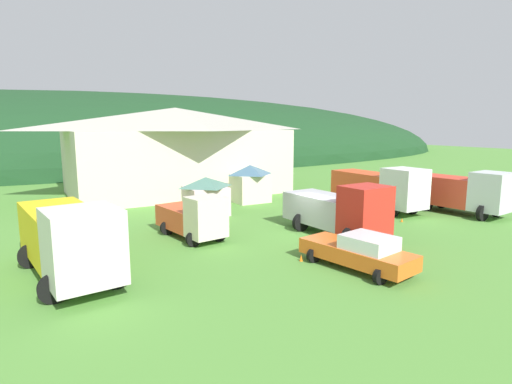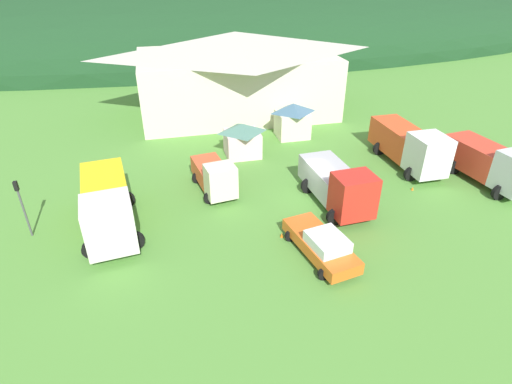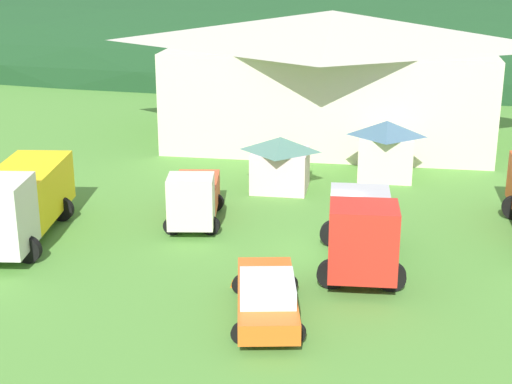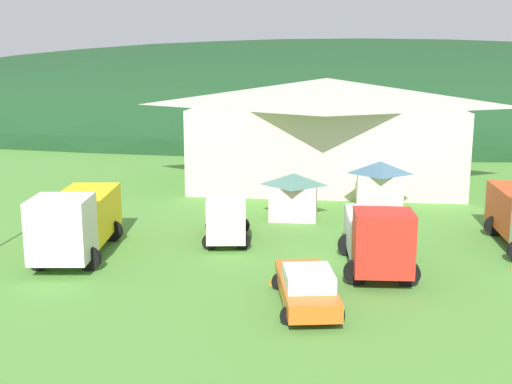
# 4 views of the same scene
# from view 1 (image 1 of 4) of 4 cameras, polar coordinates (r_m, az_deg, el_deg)

# --- Properties ---
(ground_plane) EXTENTS (200.00, 200.00, 0.00)m
(ground_plane) POSITION_cam_1_polar(r_m,az_deg,el_deg) (25.15, 6.77, -5.77)
(ground_plane) COLOR #518C38
(forested_hill_backdrop) EXTENTS (162.06, 60.00, 24.31)m
(forested_hill_backdrop) POSITION_cam_1_polar(r_m,az_deg,el_deg) (82.11, -19.58, 4.19)
(forested_hill_backdrop) COLOR #193D1E
(forested_hill_backdrop) RESTS_ON ground
(depot_building) EXTENTS (20.72, 12.55, 8.05)m
(depot_building) POSITION_cam_1_polar(r_m,az_deg,el_deg) (40.72, -10.86, 5.80)
(depot_building) COLOR beige
(depot_building) RESTS_ON ground
(play_shed_cream) EXTENTS (3.04, 2.66, 3.14)m
(play_shed_cream) POSITION_cam_1_polar(r_m,az_deg,el_deg) (35.04, -0.81, 1.26)
(play_shed_cream) COLOR beige
(play_shed_cream) RESTS_ON ground
(play_shed_pink) EXTENTS (2.99, 2.80, 2.76)m
(play_shed_pink) POSITION_cam_1_polar(r_m,az_deg,el_deg) (30.24, -6.89, -0.47)
(play_shed_pink) COLOR beige
(play_shed_pink) RESTS_ON ground
(flatbed_truck_yellow) EXTENTS (3.96, 8.22, 3.39)m
(flatbed_truck_yellow) POSITION_cam_1_polar(r_m,az_deg,el_deg) (19.34, -24.32, -5.66)
(flatbed_truck_yellow) COLOR silver
(flatbed_truck_yellow) RESTS_ON ground
(light_truck_cream) EXTENTS (2.89, 5.38, 2.62)m
(light_truck_cream) POSITION_cam_1_polar(r_m,az_deg,el_deg) (24.04, -8.54, -3.45)
(light_truck_cream) COLOR beige
(light_truck_cream) RESTS_ON ground
(crane_truck_red) EXTENTS (3.48, 6.92, 3.23)m
(crane_truck_red) POSITION_cam_1_polar(r_m,az_deg,el_deg) (24.65, 11.34, -2.39)
(crane_truck_red) COLOR red
(crane_truck_red) RESTS_ON ground
(heavy_rig_white) EXTENTS (3.24, 7.87, 3.39)m
(heavy_rig_white) POSITION_cam_1_polar(r_m,az_deg,el_deg) (33.03, 16.65, 0.66)
(heavy_rig_white) COLOR white
(heavy_rig_white) RESTS_ON ground
(tow_truck_silver) EXTENTS (3.66, 7.05, 3.25)m
(tow_truck_silver) POSITION_cam_1_polar(r_m,az_deg,el_deg) (33.78, 26.47, 0.13)
(tow_truck_silver) COLOR silver
(tow_truck_silver) RESTS_ON ground
(service_pickup_orange) EXTENTS (3.02, 5.61, 1.66)m
(service_pickup_orange) POSITION_cam_1_polar(r_m,az_deg,el_deg) (19.50, 13.97, -7.92)
(service_pickup_orange) COLOR orange
(service_pickup_orange) RESTS_ON ground
(traffic_cone_near_pickup) EXTENTS (0.36, 0.36, 0.63)m
(traffic_cone_near_pickup) POSITION_cam_1_polar(r_m,az_deg,el_deg) (20.37, 6.19, -9.39)
(traffic_cone_near_pickup) COLOR orange
(traffic_cone_near_pickup) RESTS_ON ground
(traffic_cone_mid_row) EXTENTS (0.36, 0.36, 0.52)m
(traffic_cone_mid_row) POSITION_cam_1_polar(r_m,az_deg,el_deg) (29.76, 19.36, -3.88)
(traffic_cone_mid_row) COLOR orange
(traffic_cone_mid_row) RESTS_ON ground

